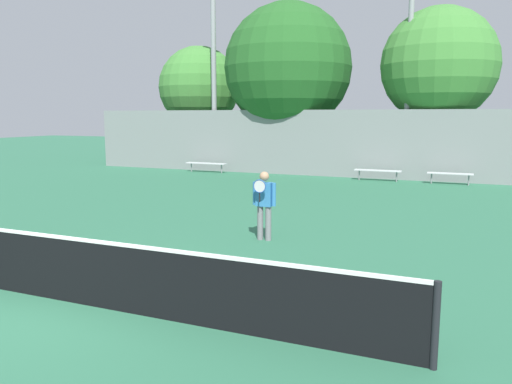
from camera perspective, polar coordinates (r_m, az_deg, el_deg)
ground_plane at (r=8.60m, az=-20.90°, el=-11.57°), size 100.00×100.00×0.00m
tennis_net at (r=8.43m, az=-21.10°, el=-8.14°), size 11.06×0.09×1.06m
tennis_player at (r=11.59m, az=0.94°, el=-1.09°), size 0.57×0.41×1.62m
bench_courtside_near at (r=22.62m, az=21.30°, el=1.92°), size 1.84×0.40×0.49m
bench_courtside_far at (r=22.89m, az=13.75°, el=2.35°), size 2.06×0.40×0.49m
bench_adjacent_court at (r=25.72m, az=-5.72°, el=3.24°), size 2.19×0.40×0.49m
light_pole_far_right at (r=26.81m, az=-4.89°, el=16.58°), size 0.90×0.60×11.53m
light_pole_center_back at (r=24.00m, az=17.14°, el=15.27°), size 0.90×0.60×9.66m
back_fence at (r=23.95m, az=9.11°, el=5.49°), size 27.08×0.06×3.16m
tree_green_tall at (r=26.70m, az=3.65°, el=13.99°), size 6.60×6.60×8.65m
tree_green_broad at (r=25.24m, az=20.16°, el=13.42°), size 5.31×5.31×7.85m
tree_dark_dense at (r=31.21m, az=-6.50°, el=11.80°), size 4.89×4.89×7.05m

